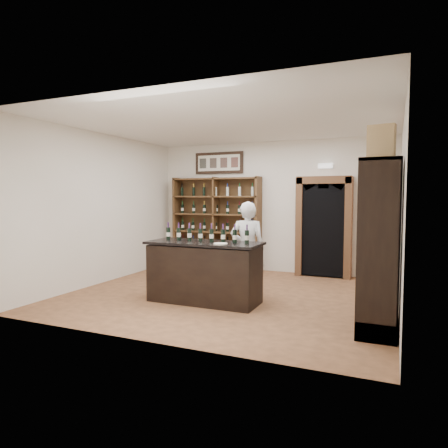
{
  "coord_description": "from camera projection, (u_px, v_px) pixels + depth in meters",
  "views": [
    {
      "loc": [
        2.66,
        -6.44,
        1.75
      ],
      "look_at": [
        -0.23,
        0.3,
        1.23
      ],
      "focal_mm": 32.0,
      "sensor_mm": 36.0,
      "label": 1
    }
  ],
  "objects": [
    {
      "name": "floor",
      "position": [
        229.0,
        295.0,
        7.07
      ],
      "size": [
        5.5,
        5.5,
        0.0
      ],
      "primitive_type": "plane",
      "color": "#955F3B",
      "rests_on": "ground"
    },
    {
      "name": "ceiling",
      "position": [
        230.0,
        123.0,
        6.86
      ],
      "size": [
        5.5,
        5.5,
        0.0
      ],
      "primitive_type": "plane",
      "rotation": [
        3.14,
        0.0,
        0.0
      ],
      "color": "white",
      "rests_on": "wall_back"
    },
    {
      "name": "wall_back",
      "position": [
        271.0,
        207.0,
        9.26
      ],
      "size": [
        5.5,
        0.04,
        3.0
      ],
      "primitive_type": "cube",
      "color": "silver",
      "rests_on": "ground"
    },
    {
      "name": "wall_left",
      "position": [
        104.0,
        208.0,
        8.05
      ],
      "size": [
        0.04,
        5.0,
        3.0
      ],
      "primitive_type": "cube",
      "color": "silver",
      "rests_on": "ground"
    },
    {
      "name": "wall_right",
      "position": [
        402.0,
        213.0,
        5.88
      ],
      "size": [
        0.04,
        5.0,
        3.0
      ],
      "primitive_type": "cube",
      "color": "silver",
      "rests_on": "ground"
    },
    {
      "name": "wine_shelf",
      "position": [
        217.0,
        223.0,
        9.64
      ],
      "size": [
        2.2,
        0.38,
        2.2
      ],
      "color": "brown",
      "rests_on": "ground"
    },
    {
      "name": "framed_picture",
      "position": [
        219.0,
        163.0,
        9.67
      ],
      "size": [
        1.25,
        0.04,
        0.52
      ],
      "primitive_type": "cube",
      "color": "black",
      "rests_on": "wall_back"
    },
    {
      "name": "arched_doorway",
      "position": [
        324.0,
        224.0,
        8.63
      ],
      "size": [
        1.17,
        0.35,
        2.17
      ],
      "color": "black",
      "rests_on": "ground"
    },
    {
      "name": "emergency_light",
      "position": [
        326.0,
        166.0,
        8.63
      ],
      "size": [
        0.3,
        0.1,
        0.1
      ],
      "primitive_type": "cube",
      "color": "white",
      "rests_on": "wall_back"
    },
    {
      "name": "tasting_counter",
      "position": [
        204.0,
        272.0,
        6.57
      ],
      "size": [
        1.88,
        0.78,
        1.0
      ],
      "color": "black",
      "rests_on": "ground"
    },
    {
      "name": "counter_bottle_0",
      "position": [
        168.0,
        233.0,
        6.86
      ],
      "size": [
        0.07,
        0.07,
        0.3
      ],
      "color": "black",
      "rests_on": "tasting_counter"
    },
    {
      "name": "counter_bottle_1",
      "position": [
        179.0,
        234.0,
        6.78
      ],
      "size": [
        0.07,
        0.07,
        0.3
      ],
      "color": "black",
      "rests_on": "tasting_counter"
    },
    {
      "name": "counter_bottle_2",
      "position": [
        189.0,
        234.0,
        6.7
      ],
      "size": [
        0.07,
        0.07,
        0.3
      ],
      "color": "black",
      "rests_on": "tasting_counter"
    },
    {
      "name": "counter_bottle_3",
      "position": [
        200.0,
        235.0,
        6.62
      ],
      "size": [
        0.07,
        0.07,
        0.3
      ],
      "color": "black",
      "rests_on": "tasting_counter"
    },
    {
      "name": "counter_bottle_4",
      "position": [
        212.0,
        235.0,
        6.54
      ],
      "size": [
        0.07,
        0.07,
        0.3
      ],
      "color": "black",
      "rests_on": "tasting_counter"
    },
    {
      "name": "counter_bottle_5",
      "position": [
        223.0,
        236.0,
        6.46
      ],
      "size": [
        0.07,
        0.07,
        0.3
      ],
      "color": "black",
      "rests_on": "tasting_counter"
    },
    {
      "name": "counter_bottle_6",
      "position": [
        235.0,
        236.0,
        6.38
      ],
      "size": [
        0.07,
        0.07,
        0.3
      ],
      "color": "black",
      "rests_on": "tasting_counter"
    },
    {
      "name": "counter_bottle_7",
      "position": [
        247.0,
        237.0,
        6.3
      ],
      "size": [
        0.07,
        0.07,
        0.3
      ],
      "color": "black",
      "rests_on": "tasting_counter"
    },
    {
      "name": "side_cabinet",
      "position": [
        382.0,
        272.0,
        5.2
      ],
      "size": [
        0.48,
        1.2,
        2.2
      ],
      "color": "black",
      "rests_on": "ground"
    },
    {
      "name": "shopkeeper",
      "position": [
        247.0,
        249.0,
        6.95
      ],
      "size": [
        0.68,
        0.52,
        1.66
      ],
      "primitive_type": "imported",
      "rotation": [
        0.0,
        0.0,
        3.37
      ],
      "color": "silver",
      "rests_on": "ground"
    },
    {
      "name": "plate",
      "position": [
        221.0,
        244.0,
        6.19
      ],
      "size": [
        0.22,
        0.22,
        0.02
      ],
      "primitive_type": "cylinder",
      "color": "silver",
      "rests_on": "tasting_counter"
    },
    {
      "name": "wine_crate",
      "position": [
        381.0,
        143.0,
        5.26
      ],
      "size": [
        0.36,
        0.2,
        0.49
      ],
      "primitive_type": "cube",
      "rotation": [
        0.0,
        0.0,
        -0.19
      ],
      "color": "#A48957",
      "rests_on": "side_cabinet"
    }
  ]
}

